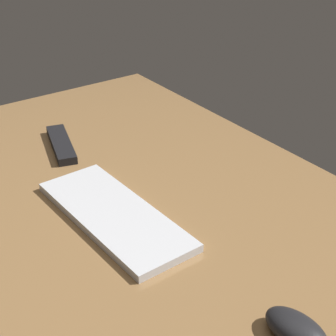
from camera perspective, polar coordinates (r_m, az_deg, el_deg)
The scene contains 4 objects.
desk at distance 112.77cm, azimuth -2.07°, elevation -4.60°, with size 140.00×84.00×2.00cm, color olive.
keyboard at distance 108.92cm, azimuth -5.66°, elevation -4.95°, with size 37.79×14.36×1.67cm, color silver.
computer_mouse at distance 85.83cm, azimuth 13.32°, elevation -16.17°, with size 10.57×6.09×3.76cm, color black.
tv_remote at distance 137.45cm, azimuth -11.16°, elevation 2.46°, with size 19.42×4.47×1.98cm, color black.
Camera 1 is at (78.47, -50.70, 64.16)cm, focal length 57.97 mm.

